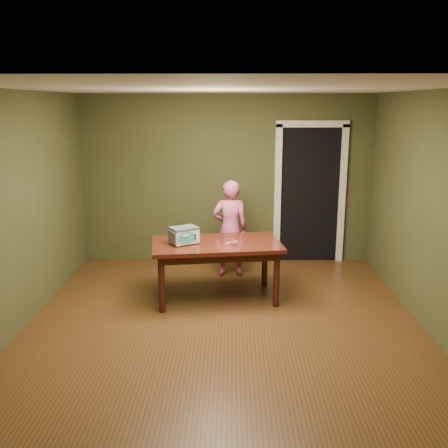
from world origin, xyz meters
name	(u,v)px	position (x,y,z in m)	size (l,w,h in m)	color
floor	(223,327)	(0.00, 0.00, 0.00)	(5.00, 5.00, 0.00)	#543718
room_shell	(223,176)	(0.00, 0.00, 1.71)	(4.52, 5.02, 2.61)	#434826
doorway	(307,192)	(1.30, 2.78, 1.06)	(1.10, 0.66, 2.25)	black
dining_table	(217,250)	(-0.10, 0.85, 0.65)	(1.71, 1.12, 0.75)	#3A140D
toy_oven	(184,235)	(-0.50, 0.78, 0.87)	(0.40, 0.37, 0.21)	#4C4F54
baking_pan	(234,243)	(0.12, 0.76, 0.76)	(0.10, 0.10, 0.02)	silver
spatula	(231,242)	(0.09, 0.84, 0.75)	(0.18, 0.03, 0.01)	#EBDC66
child	(230,229)	(0.06, 1.74, 0.70)	(0.51, 0.34, 1.41)	#D35787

